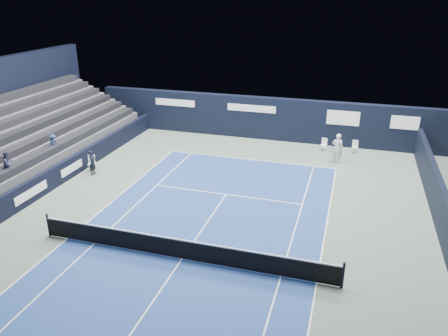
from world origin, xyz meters
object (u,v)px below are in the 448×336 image
object	(u,v)px
tennis_net	(182,249)
tennis_player	(337,148)
folding_chair_back_b	(355,146)
folding_chair_back_a	(324,142)
line_judge_chair	(92,162)

from	to	relation	value
tennis_net	tennis_player	bearing A→B (deg)	67.63
folding_chair_back_b	tennis_player	distance (m)	2.49
tennis_player	folding_chair_back_a	bearing A→B (deg)	115.27
line_judge_chair	folding_chair_back_a	bearing A→B (deg)	6.96
folding_chair_back_b	tennis_player	bearing A→B (deg)	-124.63
folding_chair_back_b	tennis_player	world-z (taller)	tennis_player
folding_chair_back_a	folding_chair_back_b	size ratio (longest dim) A/B	1.01
folding_chair_back_a	folding_chair_back_b	world-z (taller)	folding_chair_back_a
tennis_player	line_judge_chair	bearing A→B (deg)	-157.99
folding_chair_back_a	line_judge_chair	xyz separation A→B (m)	(-13.32, -7.81, -0.03)
folding_chair_back_a	tennis_player	bearing A→B (deg)	-54.14
line_judge_chair	tennis_player	world-z (taller)	tennis_player
tennis_player	folding_chair_back_b	bearing A→B (deg)	63.28
line_judge_chair	folding_chair_back_b	bearing A→B (deg)	3.93
line_judge_chair	tennis_net	distance (m)	11.54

